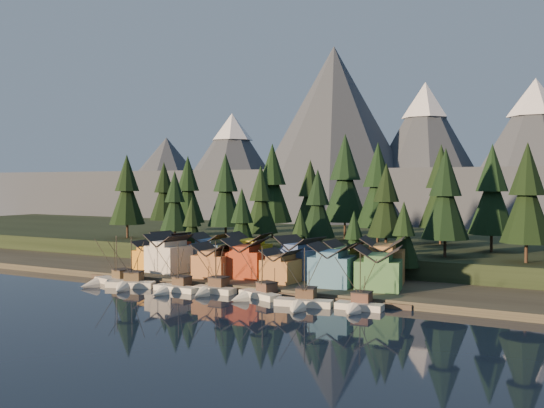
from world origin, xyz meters
The scene contains 46 objects.
ground centered at (0.00, 0.00, 0.00)m, with size 500.00×500.00×0.00m, color black.
shore_strip centered at (0.00, 40.00, 0.75)m, with size 400.00×50.00×1.50m, color #322E24.
hillside centered at (0.00, 90.00, 3.00)m, with size 420.00×100.00×6.00m, color black.
dock centered at (0.00, 16.50, 0.50)m, with size 80.00×4.00×1.00m, color #4C4136.
mountain_ridge centered at (-4.20, 213.59, 26.06)m, with size 560.00×190.00×90.00m.
boat_0 centered at (-29.16, 9.23, 2.24)m, with size 12.49×13.07×12.49m.
boat_1 centered at (-22.20, 8.07, 2.38)m, with size 11.54×12.05×12.63m.
boat_2 centered at (-10.48, 8.92, 2.08)m, with size 10.83×11.74×11.44m.
boat_3 centered at (-2.15, 11.34, 2.40)m, with size 9.82×10.67×12.20m.
boat_4 centered at (8.82, 11.13, 2.18)m, with size 10.88×11.33×11.72m.
boat_5 centered at (20.91, 7.87, 2.28)m, with size 11.70×12.36×12.37m.
boat_6 centered at (31.15, 10.13, 2.35)m, with size 9.20×9.95×11.73m.
house_front_0 centered at (-30.82, 25.72, 5.24)m, with size 7.90×7.56×7.13m.
house_front_1 centered at (-23.43, 23.99, 6.39)m, with size 9.95×9.64×9.31m.
house_front_2 centered at (-8.84, 22.29, 5.60)m, with size 8.55×8.60×7.81m.
house_front_3 centered at (-2.32, 25.60, 6.25)m, with size 10.14×9.79×9.04m.
house_front_4 centered at (8.09, 23.61, 5.30)m, with size 7.27×7.82×7.24m.
house_front_5 centered at (20.22, 24.02, 6.28)m, with size 9.35×8.64×9.10m.
house_front_6 centered at (30.32, 24.50, 6.20)m, with size 10.44×10.06×8.95m.
house_back_0 centered at (-30.42, 33.75, 6.15)m, with size 9.17×8.89×8.86m.
house_back_1 centered at (-16.96, 32.47, 6.31)m, with size 9.08×9.17×9.17m.
house_back_2 centered at (-5.16, 32.33, 6.63)m, with size 10.28×9.64×9.77m.
house_back_3 centered at (8.77, 31.87, 6.49)m, with size 11.10×10.36×9.49m.
house_back_4 centered at (19.55, 33.54, 6.12)m, with size 8.12×7.80×8.80m.
house_back_5 centered at (28.51, 32.65, 6.79)m, with size 10.64×10.73×10.08m.
tree_hill_0 centered at (-62.00, 52.00, 20.54)m, with size 11.41×11.41×26.59m.
tree_hill_1 centered at (-50.00, 68.00, 20.50)m, with size 11.38×11.38×26.52m.
tree_hill_2 centered at (-40.00, 48.00, 17.56)m, with size 9.08×9.08×21.15m.
tree_hill_3 centered at (-30.00, 60.00, 20.51)m, with size 11.40×11.40×26.55m.
tree_hill_4 centered at (-22.00, 75.00, 22.45)m, with size 12.91×12.91×30.08m.
tree_hill_5 centered at (-12.00, 50.00, 18.27)m, with size 9.64×9.64×22.45m.
tree_hill_6 centered at (-4.00, 65.00, 19.23)m, with size 10.39×10.39×24.20m.
tree_hill_7 centered at (6.00, 48.00, 17.52)m, with size 9.05×9.05×21.09m.
tree_hill_8 centered at (14.00, 72.00, 21.94)m, with size 12.51×12.51×29.15m.
tree_hill_9 centered at (22.00, 55.00, 18.37)m, with size 9.71×9.71×22.63m.
tree_hill_10 centered at (30.00, 80.00, 21.62)m, with size 12.27×12.27×28.58m.
tree_hill_11 centered at (38.00, 50.00, 20.07)m, with size 11.05×11.05×25.73m.
tree_hill_12 centered at (46.00, 66.00, 20.98)m, with size 11.77×11.77×27.41m.
tree_hill_13 centered at (56.00, 48.00, 20.47)m, with size 11.36×11.36×26.47m.
tree_hill_15 centered at (0.00, 82.00, 23.97)m, with size 14.11×14.11×32.86m.
tree_hill_16 centered at (-68.00, 78.00, 19.70)m, with size 10.76×10.76×25.06m.
tree_shore_0 centered at (-28.00, 40.00, 11.42)m, with size 7.79×7.79×18.15m.
tree_shore_1 centered at (-12.00, 40.00, 12.84)m, with size 8.91×8.91×20.76m.
tree_shore_2 centered at (5.00, 40.00, 10.01)m, with size 6.69×6.69×15.59m.
tree_shore_3 centered at (19.00, 40.00, 9.96)m, with size 6.65×6.65×15.50m.
tree_shore_4 centered at (31.00, 40.00, 11.26)m, with size 7.67×7.67×17.87m.
Camera 1 is at (70.23, -94.53, 23.50)m, focal length 40.00 mm.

